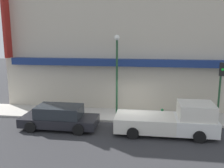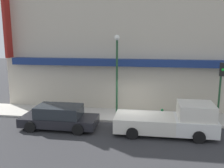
{
  "view_description": "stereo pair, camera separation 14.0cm",
  "coord_description": "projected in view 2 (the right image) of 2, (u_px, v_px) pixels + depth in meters",
  "views": [
    {
      "loc": [
        0.92,
        -15.21,
        5.61
      ],
      "look_at": [
        -1.39,
        1.08,
        2.33
      ],
      "focal_mm": 40.0,
      "sensor_mm": 36.0,
      "label": 1
    },
    {
      "loc": [
        1.06,
        -15.19,
        5.61
      ],
      "look_at": [
        -1.39,
        1.08,
        2.33
      ],
      "focal_mm": 40.0,
      "sensor_mm": 36.0,
      "label": 2
    }
  ],
  "objects": [
    {
      "name": "fire_hydrant",
      "position": [
        162.0,
        114.0,
        16.29
      ],
      "size": [
        0.21,
        0.21,
        0.73
      ],
      "color": "#196633",
      "rests_on": "sidewalk"
    },
    {
      "name": "pickup_truck",
      "position": [
        171.0,
        121.0,
        14.13
      ],
      "size": [
        5.64,
        2.25,
        1.87
      ],
      "rotation": [
        0.0,
        0.0,
        0.04
      ],
      "color": "white",
      "rests_on": "ground"
    },
    {
      "name": "ground_plane",
      "position": [
        131.0,
        124.0,
        15.98
      ],
      "size": [
        80.0,
        80.0,
        0.0
      ],
      "primitive_type": "plane",
      "color": "#2D2D30"
    },
    {
      "name": "building",
      "position": [
        136.0,
        36.0,
        18.95
      ],
      "size": [
        19.8,
        3.8,
        11.07
      ],
      "color": "#BCB29E",
      "rests_on": "ground"
    },
    {
      "name": "sidewalk",
      "position": [
        132.0,
        116.0,
        17.27
      ],
      "size": [
        36.0,
        2.7,
        0.13
      ],
      "color": "#B7B2A8",
      "rests_on": "ground"
    },
    {
      "name": "street_lamp",
      "position": [
        117.0,
        66.0,
        16.71
      ],
      "size": [
        0.36,
        0.36,
        5.46
      ],
      "color": "#1E4728",
      "rests_on": "sidewalk"
    },
    {
      "name": "traffic_light",
      "position": [
        221.0,
        82.0,
        15.12
      ],
      "size": [
        0.28,
        0.42,
        3.82
      ],
      "color": "#1E4728",
      "rests_on": "sidewalk"
    },
    {
      "name": "parked_car",
      "position": [
        59.0,
        117.0,
        15.13
      ],
      "size": [
        4.61,
        2.07,
        1.4
      ],
      "rotation": [
        0.0,
        0.0,
        0.02
      ],
      "color": "black",
      "rests_on": "ground"
    }
  ]
}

